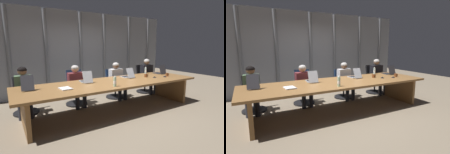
% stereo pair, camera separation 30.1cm
% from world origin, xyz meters
% --- Properties ---
extents(ground_plane, '(14.86, 14.86, 0.00)m').
position_xyz_m(ground_plane, '(0.00, 0.00, 0.00)').
color(ground_plane, '#7F705B').
extents(conference_table, '(4.60, 1.35, 0.76)m').
position_xyz_m(conference_table, '(0.00, 0.00, 0.62)').
color(conference_table, olive).
rests_on(conference_table, ground_plane).
extents(curtain_backdrop, '(7.43, 0.17, 2.80)m').
position_xyz_m(curtain_backdrop, '(-0.00, 2.30, 1.40)').
color(curtain_backdrop, gray).
rests_on(curtain_backdrop, ground_plane).
extents(laptop_left_end, '(0.27, 0.51, 0.31)m').
position_xyz_m(laptop_left_end, '(-1.94, 0.30, 0.82)').
color(laptop_left_end, '#2D2D33').
rests_on(laptop_left_end, conference_table).
extents(laptop_left_mid, '(0.27, 0.44, 0.29)m').
position_xyz_m(laptop_left_mid, '(-0.62, 0.31, 0.81)').
color(laptop_left_mid, '#A8ADB7').
rests_on(laptop_left_mid, conference_table).
extents(laptop_center, '(0.24, 0.44, 0.28)m').
position_xyz_m(laptop_center, '(0.64, 0.31, 0.81)').
color(laptop_center, '#A8ADB7').
rests_on(laptop_center, conference_table).
extents(laptop_right_mid, '(0.26, 0.40, 0.29)m').
position_xyz_m(laptop_right_mid, '(1.93, 0.31, 0.81)').
color(laptop_right_mid, '#2D2D33').
rests_on(laptop_right_mid, conference_table).
extents(office_chair_left_end, '(0.60, 0.60, 0.90)m').
position_xyz_m(office_chair_left_end, '(-1.94, 1.03, 0.34)').
color(office_chair_left_end, '#2D2D38').
rests_on(office_chair_left_end, ground_plane).
extents(office_chair_left_mid, '(0.60, 0.60, 0.96)m').
position_xyz_m(office_chair_left_mid, '(-0.63, 1.03, 0.35)').
color(office_chair_left_mid, navy).
rests_on(office_chair_left_mid, ground_plane).
extents(office_chair_center, '(0.60, 0.60, 0.90)m').
position_xyz_m(office_chair_center, '(0.68, 1.03, 0.34)').
color(office_chair_center, navy).
rests_on(office_chair_center, ground_plane).
extents(office_chair_right_mid, '(0.60, 0.60, 0.97)m').
position_xyz_m(office_chair_right_mid, '(1.94, 1.03, 0.36)').
color(office_chair_right_mid, black).
rests_on(office_chair_right_mid, ground_plane).
extents(person_left_end, '(0.40, 0.56, 1.16)m').
position_xyz_m(person_left_end, '(-1.96, 0.87, 0.66)').
color(person_left_end, '#4C6B4C').
rests_on(person_left_end, ground_plane).
extents(person_left_mid, '(0.42, 0.55, 1.12)m').
position_xyz_m(person_left_mid, '(-0.66, 0.88, 0.64)').
color(person_left_mid, brown).
rests_on(person_left_mid, ground_plane).
extents(person_center, '(0.42, 0.55, 1.13)m').
position_xyz_m(person_center, '(0.68, 0.88, 0.65)').
color(person_center, silver).
rests_on(person_center, ground_plane).
extents(person_right_mid, '(0.43, 0.56, 1.19)m').
position_xyz_m(person_right_mid, '(1.97, 0.88, 0.68)').
color(person_right_mid, black).
rests_on(person_right_mid, ground_plane).
extents(water_bottle_primary, '(0.06, 0.06, 0.22)m').
position_xyz_m(water_bottle_primary, '(1.53, 0.53, 0.86)').
color(water_bottle_primary, silver).
rests_on(water_bottle_primary, conference_table).
extents(water_bottle_secondary, '(0.07, 0.07, 0.23)m').
position_xyz_m(water_bottle_secondary, '(-0.26, -0.45, 0.86)').
color(water_bottle_secondary, '#ADD1B2').
rests_on(water_bottle_secondary, conference_table).
extents(coffee_mug_near, '(0.13, 0.08, 0.09)m').
position_xyz_m(coffee_mug_near, '(1.77, -0.14, 0.80)').
color(coffee_mug_near, brown).
rests_on(coffee_mug_near, conference_table).
extents(coffee_mug_far, '(0.14, 0.09, 0.10)m').
position_xyz_m(coffee_mug_far, '(1.13, 0.07, 0.80)').
color(coffee_mug_far, brown).
rests_on(coffee_mug_far, conference_table).
extents(conference_mic_left_side, '(0.11, 0.11, 0.03)m').
position_xyz_m(conference_mic_left_side, '(1.62, -0.20, 0.77)').
color(conference_mic_left_side, black).
rests_on(conference_mic_left_side, conference_table).
extents(conference_mic_middle, '(0.11, 0.11, 0.03)m').
position_xyz_m(conference_mic_middle, '(1.29, -0.11, 0.77)').
color(conference_mic_middle, black).
rests_on(conference_mic_middle, conference_table).
extents(spiral_notepad, '(0.25, 0.32, 0.03)m').
position_xyz_m(spiral_notepad, '(-1.26, -0.10, 0.76)').
color(spiral_notepad, silver).
rests_on(spiral_notepad, conference_table).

